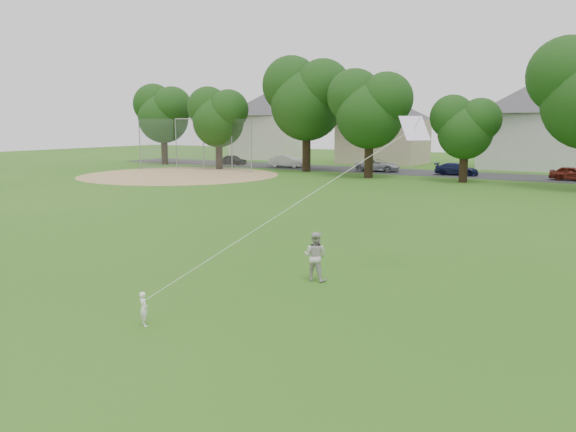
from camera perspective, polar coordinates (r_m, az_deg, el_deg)
The scene contains 10 objects.
ground at distance 14.49m, azimuth -9.15°, elevation -9.63°, with size 160.00×160.00×0.00m, color #295C15.
street at distance 53.33m, azimuth 21.64°, elevation 3.73°, with size 90.00×7.00×0.01m, color #2D2D30.
dirt_infield at distance 52.12m, azimuth -10.94°, elevation 4.11°, with size 18.00×18.00×0.02m, color #9E7F51.
toddler at distance 13.72m, azimuth -14.45°, elevation -9.11°, with size 0.30×0.20×0.82m, color white.
older_boy at distance 16.91m, azimuth 2.78°, elevation -4.10°, with size 0.73×0.57×1.50m, color beige.
kite at distance 14.96m, azimuth 0.80°, elevation 1.24°, with size 2.49×4.35×9.33m.
baseball_backstop at distance 57.28m, azimuth -8.82°, elevation 7.18°, with size 11.23×4.57×5.10m.
tree_row at distance 46.68m, azimuth 21.69°, elevation 10.99°, with size 81.80×10.29×11.45m.
parked_cars at distance 51.65m, azimuth 27.24°, elevation 3.85°, with size 71.09×2.52×1.28m.
house_row at distance 63.06m, azimuth 23.14°, elevation 8.95°, with size 76.97×13.77×10.34m.
Camera 1 is at (8.99, -10.35, 4.71)m, focal length 35.00 mm.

